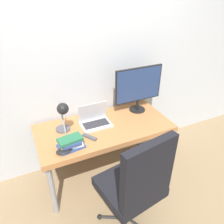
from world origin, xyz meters
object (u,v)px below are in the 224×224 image
Objects in this scene: office_chair at (137,183)px; book_stack at (71,143)px; laptop at (95,120)px; game_controller at (64,151)px; monitor at (139,87)px; desk_lamp at (63,114)px.

book_stack is at bearing 123.92° from office_chair.
laptop reaches higher than book_stack.
office_chair reaches higher than book_stack.
book_stack is at bearing 34.35° from game_controller.
laptop is 0.65m from monitor.
monitor reaches higher than office_chair.
desk_lamp is at bearing -170.88° from monitor.
book_stack is (-0.35, -0.28, 0.00)m from laptop.
laptop is 1.27× the size of book_stack.
office_chair is 4.33× the size of book_stack.
monitor is at bearing 9.12° from desk_lamp.
office_chair is at bearing -56.08° from book_stack.
monitor is 1.14m from game_controller.
office_chair is at bearing -87.24° from laptop.
laptop is at bearing 37.55° from game_controller.
monitor is at bearing 7.53° from laptop.
laptop is at bearing -172.47° from monitor.
office_chair is 7.15× the size of game_controller.
game_controller is at bearing 131.67° from office_chair.
game_controller is (-0.47, 0.53, 0.11)m from office_chair.
game_controller is at bearing -158.16° from monitor.
office_chair reaches higher than laptop.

